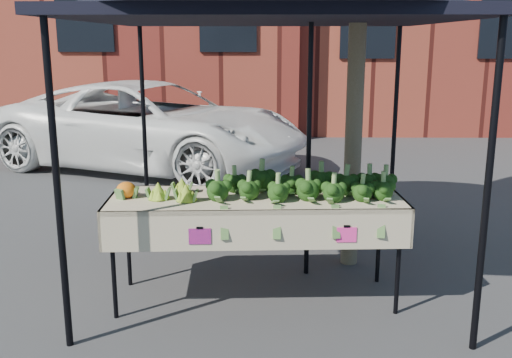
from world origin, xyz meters
The scene contains 8 objects.
ground centered at (0.00, 0.00, 0.00)m, with size 90.00×90.00×0.00m, color #37373A.
table centered at (0.21, 0.02, 0.45)m, with size 2.44×0.92×0.90m.
canopy centered at (0.33, 0.66, 1.37)m, with size 3.16×3.16×2.74m, color black, non-canonical shape.
broccoli_heap centered at (0.60, 0.04, 1.02)m, with size 1.58×0.55×0.24m, color #18330F.
romanesco_cluster centered at (-0.46, 0.00, 0.99)m, with size 0.41×0.45×0.18m, color #A1BD38.
cauliflower_pair centered at (-0.84, -0.03, 0.98)m, with size 0.18×0.18×0.16m, color orange.
vehicle centered at (-1.64, 5.16, 2.66)m, with size 2.46×1.48×5.33m, color white.
street_tree centered at (1.12, 0.86, 2.34)m, with size 2.37×2.37×4.68m, color #1E4C14, non-canonical shape.
Camera 1 is at (0.29, -4.60, 2.15)m, focal length 41.03 mm.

